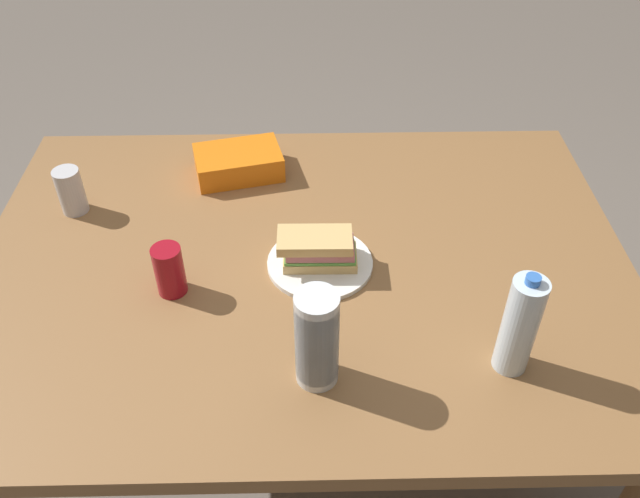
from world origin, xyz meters
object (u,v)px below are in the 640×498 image
object	(u,v)px
sandwich	(318,249)
plastic_cup_stack	(317,339)
paper_plate	(320,263)
soda_can_red	(169,270)
chip_bag	(238,163)
water_bottle_tall	(520,326)
dining_table	(304,285)
soda_can_silver	(71,191)

from	to	relation	value
sandwich	plastic_cup_stack	bearing A→B (deg)	88.40
paper_plate	soda_can_red	distance (m)	0.35
soda_can_red	chip_bag	distance (m)	0.47
water_bottle_tall	soda_can_red	bearing A→B (deg)	-17.77
dining_table	paper_plate	xyz separation A→B (m)	(-0.04, 0.02, 0.09)
chip_bag	dining_table	bearing A→B (deg)	102.62
soda_can_silver	paper_plate	bearing A→B (deg)	160.38
paper_plate	chip_bag	world-z (taller)	chip_bag
plastic_cup_stack	paper_plate	bearing A→B (deg)	-92.25
paper_plate	sandwich	xyz separation A→B (m)	(0.00, 0.00, 0.05)
dining_table	chip_bag	world-z (taller)	chip_bag
sandwich	chip_bag	bearing A→B (deg)	-61.04
paper_plate	soda_can_red	world-z (taller)	soda_can_red
soda_can_red	chip_bag	world-z (taller)	soda_can_red
soda_can_red	plastic_cup_stack	bearing A→B (deg)	142.19
dining_table	chip_bag	distance (m)	0.42
water_bottle_tall	plastic_cup_stack	world-z (taller)	water_bottle_tall
plastic_cup_stack	soda_can_silver	bearing A→B (deg)	-41.76
sandwich	soda_can_red	world-z (taller)	soda_can_red
paper_plate	dining_table	bearing A→B (deg)	-25.28
sandwich	soda_can_silver	distance (m)	0.66
dining_table	sandwich	size ratio (longest dim) A/B	8.46
sandwich	water_bottle_tall	world-z (taller)	water_bottle_tall
sandwich	plastic_cup_stack	world-z (taller)	plastic_cup_stack
chip_bag	soda_can_silver	size ratio (longest dim) A/B	1.89
soda_can_red	chip_bag	xyz separation A→B (m)	(-0.12, -0.46, -0.03)
paper_plate	soda_can_silver	distance (m)	0.67
soda_can_red	soda_can_silver	bearing A→B (deg)	-45.58
dining_table	plastic_cup_stack	world-z (taller)	plastic_cup_stack
dining_table	soda_can_red	bearing A→B (deg)	17.92
soda_can_red	plastic_cup_stack	size ratio (longest dim) A/B	0.55
paper_plate	sandwich	distance (m)	0.05
soda_can_silver	chip_bag	bearing A→B (deg)	-158.95
soda_can_silver	water_bottle_tall	bearing A→B (deg)	152.27
soda_can_red	soda_can_silver	distance (m)	0.42
water_bottle_tall	soda_can_silver	size ratio (longest dim) A/B	1.99
dining_table	water_bottle_tall	bearing A→B (deg)	142.15
water_bottle_tall	plastic_cup_stack	xyz separation A→B (m)	(0.39, 0.02, -0.00)
soda_can_red	dining_table	bearing A→B (deg)	-162.08
paper_plate	water_bottle_tall	distance (m)	0.49
dining_table	water_bottle_tall	distance (m)	0.56
paper_plate	soda_can_red	size ratio (longest dim) A/B	2.03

